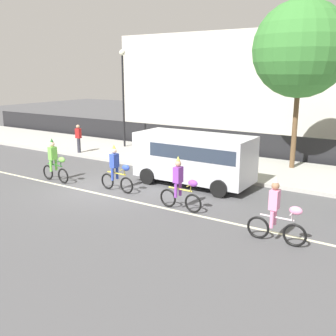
{
  "coord_description": "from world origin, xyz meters",
  "views": [
    {
      "loc": [
        10.74,
        -11.53,
        4.74
      ],
      "look_at": [
        2.47,
        1.2,
        1.0
      ],
      "focal_mm": 42.0,
      "sensor_mm": 36.0,
      "label": 1
    }
  ],
  "objects_px": {
    "parade_cyclist_cobalt": "(117,171)",
    "parade_cyclist_pink": "(278,214)",
    "parked_van_silver": "(195,156)",
    "pedestrian_onlooker": "(78,138)",
    "parade_cyclist_lime": "(55,163)",
    "street_lamp_post": "(123,84)",
    "parade_cyclist_purple": "(181,187)"
  },
  "relations": [
    {
      "from": "parade_cyclist_cobalt",
      "to": "parked_van_silver",
      "type": "distance_m",
      "value": 3.37
    },
    {
      "from": "parade_cyclist_lime",
      "to": "parade_cyclist_pink",
      "type": "bearing_deg",
      "value": -5.43
    },
    {
      "from": "parade_cyclist_cobalt",
      "to": "parked_van_silver",
      "type": "xyz_separation_m",
      "value": [
        2.19,
        2.53,
        0.44
      ]
    },
    {
      "from": "parade_cyclist_purple",
      "to": "parade_cyclist_pink",
      "type": "height_order",
      "value": "same"
    },
    {
      "from": "parked_van_silver",
      "to": "pedestrian_onlooker",
      "type": "relative_size",
      "value": 3.09
    },
    {
      "from": "pedestrian_onlooker",
      "to": "street_lamp_post",
      "type": "bearing_deg",
      "value": 71.73
    },
    {
      "from": "parade_cyclist_purple",
      "to": "parade_cyclist_pink",
      "type": "distance_m",
      "value": 3.78
    },
    {
      "from": "parade_cyclist_cobalt",
      "to": "pedestrian_onlooker",
      "type": "xyz_separation_m",
      "value": [
        -6.48,
        4.27,
        0.17
      ]
    },
    {
      "from": "pedestrian_onlooker",
      "to": "parade_cyclist_pink",
      "type": "bearing_deg",
      "value": -22.57
    },
    {
      "from": "parade_cyclist_cobalt",
      "to": "parade_cyclist_purple",
      "type": "relative_size",
      "value": 1.0
    },
    {
      "from": "parade_cyclist_lime",
      "to": "street_lamp_post",
      "type": "bearing_deg",
      "value": 106.67
    },
    {
      "from": "parked_van_silver",
      "to": "street_lamp_post",
      "type": "relative_size",
      "value": 0.85
    },
    {
      "from": "pedestrian_onlooker",
      "to": "parade_cyclist_purple",
      "type": "bearing_deg",
      "value": -25.92
    },
    {
      "from": "parade_cyclist_lime",
      "to": "parade_cyclist_pink",
      "type": "xyz_separation_m",
      "value": [
        10.21,
        -0.97,
        0.0
      ]
    },
    {
      "from": "parade_cyclist_cobalt",
      "to": "street_lamp_post",
      "type": "bearing_deg",
      "value": 127.23
    },
    {
      "from": "parade_cyclist_purple",
      "to": "pedestrian_onlooker",
      "type": "bearing_deg",
      "value": 154.08
    },
    {
      "from": "parade_cyclist_lime",
      "to": "parade_cyclist_pink",
      "type": "height_order",
      "value": "same"
    },
    {
      "from": "parade_cyclist_lime",
      "to": "parked_van_silver",
      "type": "xyz_separation_m",
      "value": [
        5.42,
        2.88,
        0.44
      ]
    },
    {
      "from": "parade_cyclist_cobalt",
      "to": "parade_cyclist_pink",
      "type": "bearing_deg",
      "value": -10.77
    },
    {
      "from": "street_lamp_post",
      "to": "parked_van_silver",
      "type": "bearing_deg",
      "value": -31.48
    },
    {
      "from": "parade_cyclist_pink",
      "to": "parked_van_silver",
      "type": "distance_m",
      "value": 6.17
    },
    {
      "from": "parade_cyclist_lime",
      "to": "street_lamp_post",
      "type": "relative_size",
      "value": 0.33
    },
    {
      "from": "parade_cyclist_purple",
      "to": "pedestrian_onlooker",
      "type": "xyz_separation_m",
      "value": [
        -9.78,
        4.75,
        0.17
      ]
    },
    {
      "from": "parade_cyclist_cobalt",
      "to": "parked_van_silver",
      "type": "relative_size",
      "value": 0.38
    },
    {
      "from": "parked_van_silver",
      "to": "street_lamp_post",
      "type": "height_order",
      "value": "street_lamp_post"
    },
    {
      "from": "parade_cyclist_lime",
      "to": "parked_van_silver",
      "type": "distance_m",
      "value": 6.15
    },
    {
      "from": "parade_cyclist_pink",
      "to": "parked_van_silver",
      "type": "bearing_deg",
      "value": 141.21
    },
    {
      "from": "pedestrian_onlooker",
      "to": "parade_cyclist_cobalt",
      "type": "bearing_deg",
      "value": -33.38
    },
    {
      "from": "parade_cyclist_lime",
      "to": "parked_van_silver",
      "type": "relative_size",
      "value": 0.38
    },
    {
      "from": "parade_cyclist_purple",
      "to": "parked_van_silver",
      "type": "height_order",
      "value": "parked_van_silver"
    },
    {
      "from": "parade_cyclist_purple",
      "to": "street_lamp_post",
      "type": "xyz_separation_m",
      "value": [
        -8.8,
        7.72,
        3.15
      ]
    },
    {
      "from": "parade_cyclist_cobalt",
      "to": "parade_cyclist_pink",
      "type": "xyz_separation_m",
      "value": [
        6.99,
        -1.33,
        0.0
      ]
    }
  ]
}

